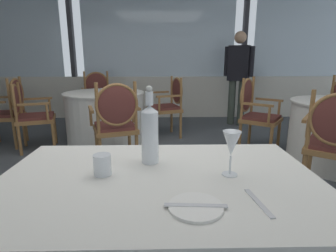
% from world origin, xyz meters
% --- Properties ---
extents(ground_plane, '(14.30, 14.30, 0.00)m').
position_xyz_m(ground_plane, '(0.00, 0.00, 0.00)').
color(ground_plane, '#4C5156').
extents(window_wall_far, '(11.00, 0.14, 2.90)m').
position_xyz_m(window_wall_far, '(0.00, 3.61, 1.15)').
color(window_wall_far, silver).
rests_on(window_wall_far, ground_plane).
extents(side_plate, '(0.18, 0.18, 0.01)m').
position_xyz_m(side_plate, '(0.16, -1.24, 0.75)').
color(side_plate, white).
rests_on(side_plate, foreground_table).
extents(butter_knife, '(0.20, 0.03, 0.00)m').
position_xyz_m(butter_knife, '(0.16, -1.24, 0.76)').
color(butter_knife, silver).
rests_on(butter_knife, foreground_table).
extents(dinner_fork, '(0.04, 0.18, 0.00)m').
position_xyz_m(dinner_fork, '(0.38, -1.22, 0.75)').
color(dinner_fork, silver).
rests_on(dinner_fork, foreground_table).
extents(water_bottle, '(0.08, 0.08, 0.35)m').
position_xyz_m(water_bottle, '(-0.00, -0.84, 0.89)').
color(water_bottle, white).
rests_on(water_bottle, foreground_table).
extents(wine_glass, '(0.07, 0.07, 0.19)m').
position_xyz_m(wine_glass, '(0.33, -0.99, 0.88)').
color(wine_glass, white).
rests_on(wine_glass, foreground_table).
extents(water_tumbler, '(0.07, 0.07, 0.09)m').
position_xyz_m(water_tumbler, '(-0.19, -0.98, 0.79)').
color(water_tumbler, white).
rests_on(water_tumbler, foreground_table).
extents(background_table_0, '(1.14, 1.14, 0.75)m').
position_xyz_m(background_table_0, '(-0.77, 1.83, 0.37)').
color(background_table_0, silver).
rests_on(background_table_0, ground_plane).
extents(dining_chair_0_0, '(0.63, 0.58, 0.99)m').
position_xyz_m(dining_chair_0_0, '(-1.09, 2.78, 0.58)').
color(dining_chair_0_0, olive).
rests_on(dining_chair_0_0, ground_plane).
extents(dining_chair_0_1, '(0.58, 0.63, 0.91)m').
position_xyz_m(dining_chair_0_1, '(-1.71, 1.52, 0.53)').
color(dining_chair_0_1, olive).
rests_on(dining_chair_0_1, ground_plane).
extents(dining_chair_0_2, '(0.63, 0.58, 0.98)m').
position_xyz_m(dining_chair_0_2, '(-0.45, 0.88, 0.56)').
color(dining_chair_0_2, olive).
rests_on(dining_chair_0_2, ground_plane).
extents(dining_chair_0_3, '(0.58, 0.63, 0.94)m').
position_xyz_m(dining_chair_0_3, '(0.17, 2.15, 0.55)').
color(dining_chair_0_3, olive).
rests_on(dining_chair_0_3, ground_plane).
extents(dining_chair_1_2, '(0.64, 0.66, 0.97)m').
position_xyz_m(dining_chair_1_2, '(1.30, 1.49, 0.56)').
color(dining_chair_1_2, olive).
rests_on(dining_chair_1_2, ground_plane).
extents(dining_chair_1_3, '(0.66, 0.64, 0.97)m').
position_xyz_m(dining_chair_1_3, '(1.52, 0.10, 0.57)').
color(dining_chair_1_3, olive).
rests_on(dining_chair_1_3, ground_plane).
extents(dining_chair_2_0, '(0.52, 0.57, 0.96)m').
position_xyz_m(dining_chair_2_0, '(-2.07, 1.71, 0.55)').
color(dining_chair_2_0, olive).
rests_on(dining_chair_2_0, ground_plane).
extents(diner_person_0, '(0.48, 0.35, 1.68)m').
position_xyz_m(diner_person_0, '(1.44, 2.89, 0.96)').
color(diner_person_0, '#424C42').
rests_on(diner_person_0, ground_plane).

